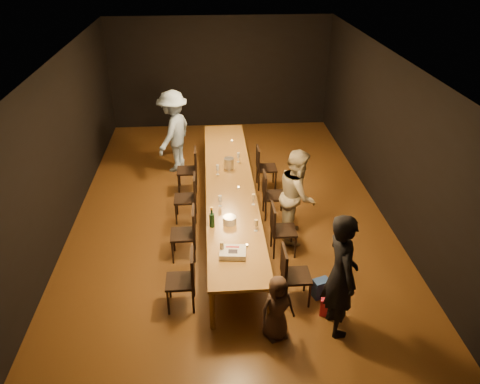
{
  "coord_description": "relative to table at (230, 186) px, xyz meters",
  "views": [
    {
      "loc": [
        -0.36,
        -7.73,
        4.89
      ],
      "look_at": [
        0.14,
        -0.79,
        1.0
      ],
      "focal_mm": 35.0,
      "sensor_mm": 36.0,
      "label": 1
    }
  ],
  "objects": [
    {
      "name": "champagne_bottle",
      "position": [
        -0.36,
        -1.45,
        0.23
      ],
      "size": [
        0.1,
        0.1,
        0.36
      ],
      "primitive_type": null,
      "rotation": [
        0.0,
        0.0,
        -0.25
      ],
      "color": "black",
      "rests_on": "table"
    },
    {
      "name": "wineglass_2",
      "position": [
        -0.21,
        -0.82,
        0.15
      ],
      "size": [
        0.06,
        0.06,
        0.21
      ],
      "primitive_type": null,
      "color": "silver",
      "rests_on": "table"
    },
    {
      "name": "tealight_near",
      "position": [
        0.15,
        -2.02,
        0.06
      ],
      "size": [
        0.05,
        0.05,
        0.03
      ],
      "primitive_type": "cylinder",
      "color": "#B2B7B2",
      "rests_on": "table"
    },
    {
      "name": "tealight_mid",
      "position": [
        0.15,
        -0.21,
        0.06
      ],
      "size": [
        0.05,
        0.05,
        0.03
      ],
      "primitive_type": "cylinder",
      "color": "#B2B7B2",
      "rests_on": "table"
    },
    {
      "name": "man_blue",
      "position": [
        -1.15,
        2.2,
        0.24
      ],
      "size": [
        1.12,
        1.39,
        1.88
      ],
      "primitive_type": "imported",
      "rotation": [
        0.0,
        0.0,
        -1.98
      ],
      "color": "#8DADDA",
      "rests_on": "ground"
    },
    {
      "name": "child",
      "position": [
        0.47,
        -3.09,
        -0.21
      ],
      "size": [
        0.56,
        0.46,
        0.99
      ],
      "primitive_type": "imported",
      "rotation": [
        0.0,
        0.0,
        0.33
      ],
      "color": "#3F2C23",
      "rests_on": "ground"
    },
    {
      "name": "birthday_cake",
      "position": [
        -0.07,
        -2.22,
        0.09
      ],
      "size": [
        0.41,
        0.34,
        0.09
      ],
      "rotation": [
        0.0,
        0.0,
        -0.1
      ],
      "color": "white",
      "rests_on": "table"
    },
    {
      "name": "chair_left_2",
      "position": [
        -0.85,
        0.0,
        -0.24
      ],
      "size": [
        0.42,
        0.42,
        0.93
      ],
      "primitive_type": null,
      "rotation": [
        0.0,
        0.0,
        1.57
      ],
      "color": "black",
      "rests_on": "ground"
    },
    {
      "name": "wineglass_5",
      "position": [
        0.22,
        0.92,
        0.15
      ],
      "size": [
        0.06,
        0.06,
        0.21
      ],
      "primitive_type": null,
      "color": "silver",
      "rests_on": "table"
    },
    {
      "name": "chair_right_0",
      "position": [
        0.85,
        -2.4,
        -0.24
      ],
      "size": [
        0.42,
        0.42,
        0.93
      ],
      "primitive_type": null,
      "rotation": [
        0.0,
        0.0,
        -1.57
      ],
      "color": "black",
      "rests_on": "ground"
    },
    {
      "name": "chair_right_2",
      "position": [
        0.85,
        0.0,
        -0.24
      ],
      "size": [
        0.42,
        0.42,
        0.93
      ],
      "primitive_type": null,
      "rotation": [
        0.0,
        0.0,
        -1.57
      ],
      "color": "black",
      "rests_on": "ground"
    },
    {
      "name": "ground",
      "position": [
        0.0,
        0.0,
        -0.7
      ],
      "size": [
        10.0,
        10.0,
        0.0
      ],
      "primitive_type": "plane",
      "color": "#422310",
      "rests_on": "ground"
    },
    {
      "name": "ice_bucket",
      "position": [
        0.02,
        0.64,
        0.16
      ],
      "size": [
        0.26,
        0.26,
        0.22
      ],
      "primitive_type": "cylinder",
      "rotation": [
        0.0,
        0.0,
        0.43
      ],
      "color": "#ADAEB2",
      "rests_on": "table"
    },
    {
      "name": "chair_left_0",
      "position": [
        -0.85,
        -2.4,
        -0.24
      ],
      "size": [
        0.42,
        0.42,
        0.93
      ],
      "primitive_type": null,
      "rotation": [
        0.0,
        0.0,
        1.57
      ],
      "color": "black",
      "rests_on": "ground"
    },
    {
      "name": "woman_tan",
      "position": [
        1.15,
        -0.7,
        0.15
      ],
      "size": [
        0.78,
        0.93,
        1.7
      ],
      "primitive_type": "imported",
      "rotation": [
        0.0,
        0.0,
        1.39
      ],
      "color": "#C3B692",
      "rests_on": "ground"
    },
    {
      "name": "wineglass_1",
      "position": [
        0.33,
        -1.62,
        0.15
      ],
      "size": [
        0.06,
        0.06,
        0.21
      ],
      "primitive_type": null,
      "color": "beige",
      "rests_on": "table"
    },
    {
      "name": "gift_bag_red",
      "position": [
        1.28,
        -2.76,
        -0.56
      ],
      "size": [
        0.27,
        0.21,
        0.29
      ],
      "primitive_type": "cube",
      "rotation": [
        0.0,
        0.0,
        -0.35
      ],
      "color": "red",
      "rests_on": "ground"
    },
    {
      "name": "chair_right_1",
      "position": [
        0.85,
        -1.2,
        -0.24
      ],
      "size": [
        0.42,
        0.42,
        0.93
      ],
      "primitive_type": null,
      "rotation": [
        0.0,
        0.0,
        -1.57
      ],
      "color": "black",
      "rests_on": "ground"
    },
    {
      "name": "chair_right_3",
      "position": [
        0.85,
        1.2,
        -0.24
      ],
      "size": [
        0.42,
        0.42,
        0.93
      ],
      "primitive_type": null,
      "rotation": [
        0.0,
        0.0,
        -1.57
      ],
      "color": "black",
      "rests_on": "ground"
    },
    {
      "name": "room_shell",
      "position": [
        0.0,
        0.0,
        1.38
      ],
      "size": [
        6.04,
        10.04,
        3.02
      ],
      "color": "black",
      "rests_on": "ground"
    },
    {
      "name": "chair_left_1",
      "position": [
        -0.85,
        -1.2,
        -0.24
      ],
      "size": [
        0.42,
        0.42,
        0.93
      ],
      "primitive_type": null,
      "rotation": [
        0.0,
        0.0,
        1.57
      ],
      "color": "black",
      "rests_on": "ground"
    },
    {
      "name": "wineglass_0",
      "position": [
        -0.23,
        -2.18,
        0.15
      ],
      "size": [
        0.06,
        0.06,
        0.21
      ],
      "primitive_type": null,
      "color": "beige",
      "rests_on": "table"
    },
    {
      "name": "table",
      "position": [
        0.0,
        0.0,
        0.0
      ],
      "size": [
        0.9,
        6.0,
        0.75
      ],
      "color": "brown",
      "rests_on": "ground"
    },
    {
      "name": "woman_birthday",
      "position": [
        1.32,
        -2.99,
        0.22
      ],
      "size": [
        0.51,
        0.71,
        1.85
      ],
      "primitive_type": "imported",
      "rotation": [
        0.0,
        0.0,
        1.67
      ],
      "color": "black",
      "rests_on": "ground"
    },
    {
      "name": "gift_bag_blue",
      "position": [
        1.25,
        -2.35,
        -0.55
      ],
      "size": [
        0.28,
        0.23,
        0.3
      ],
      "primitive_type": "cube",
      "rotation": [
        0.0,
        0.0,
        0.33
      ],
      "color": "#234499",
      "rests_on": "ground"
    },
    {
      "name": "plate_stack",
      "position": [
        -0.07,
        -1.37,
        0.11
      ],
      "size": [
        0.24,
        0.24,
        0.12
      ],
      "primitive_type": "cylinder",
      "rotation": [
        0.0,
        0.0,
        -0.11
      ],
      "color": "silver",
      "rests_on": "table"
    },
    {
      "name": "wineglass_3",
      "position": [
        0.37,
        -0.81,
        0.15
      ],
      "size": [
        0.06,
        0.06,
        0.21
      ],
      "primitive_type": null,
      "color": "beige",
      "rests_on": "table"
    },
    {
      "name": "tealight_far",
      "position": [
        0.15,
        1.98,
        0.06
      ],
      "size": [
        0.05,
        0.05,
        0.03
      ],
      "primitive_type": "cylinder",
      "color": "#B2B7B2",
      "rests_on": "table"
    },
    {
      "name": "chair_left_3",
      "position": [
        -0.85,
        1.2,
        -0.24
      ],
      "size": [
        0.42,
        0.42,
        0.93
      ],
      "primitive_type": null,
      "rotation": [
        0.0,
        0.0,
        1.57
      ],
      "color": "black",
      "rests_on": "ground"
    },
    {
      "name": "wineglass_4",
      "position": [
        -0.21,
        0.38,
        0.15
      ],
      "size": [
        0.06,
        0.06,
        0.21
      ],
      "primitive_type": null,
      "color": "silver",
      "rests_on": "table"
    }
  ]
}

